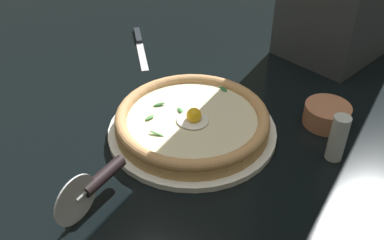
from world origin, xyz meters
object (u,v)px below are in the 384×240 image
(pizza, at_px, (192,120))
(pizza_cutter, at_px, (94,184))
(side_bowl, at_px, (327,115))
(pepper_shaker, at_px, (338,138))
(table_knife, at_px, (139,42))

(pizza, height_order, pizza_cutter, pizza_cutter)
(side_bowl, relative_size, pepper_shaker, 1.00)
(side_bowl, bearing_deg, pizza_cutter, -121.41)
(side_bowl, xyz_separation_m, table_knife, (-0.55, 0.09, -0.02))
(side_bowl, relative_size, table_knife, 0.51)
(pizza, height_order, table_knife, pizza)
(side_bowl, height_order, table_knife, side_bowl)
(pizza, distance_m, pepper_shaker, 0.28)
(table_knife, bearing_deg, side_bowl, -8.95)
(pizza, xyz_separation_m, pepper_shaker, (0.27, 0.08, 0.02))
(pepper_shaker, bearing_deg, pizza, -163.83)
(side_bowl, bearing_deg, pepper_shaker, -64.01)
(pizza, height_order, pepper_shaker, pepper_shaker)
(table_knife, distance_m, pepper_shaker, 0.63)
(pepper_shaker, bearing_deg, table_knife, 163.01)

